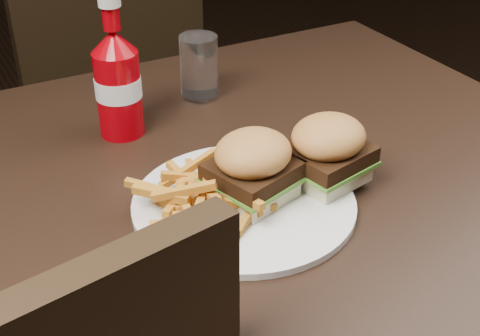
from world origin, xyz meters
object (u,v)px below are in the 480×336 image
dining_table (161,204)px  ketchup_bottle (119,95)px  tumbler (199,65)px  chair_far (93,117)px  plate (244,203)px

dining_table → ketchup_bottle: ketchup_bottle is taller
ketchup_bottle → tumbler: 0.16m
chair_far → ketchup_bottle: size_ratio=3.43×
dining_table → tumbler: (0.16, 0.22, 0.08)m
chair_far → tumbler: (0.01, -0.63, 0.38)m
chair_far → ketchup_bottle: 0.79m
dining_table → tumbler: tumbler is taller
ketchup_bottle → chair_far: bearing=78.8°
chair_far → ketchup_bottle: ketchup_bottle is taller
dining_table → plate: bearing=-46.0°
plate → chair_far: bearing=85.7°
chair_far → dining_table: bearing=75.6°
ketchup_bottle → tumbler: size_ratio=1.36×
dining_table → ketchup_bottle: (0.01, 0.17, 0.08)m
dining_table → chair_far: size_ratio=2.73×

